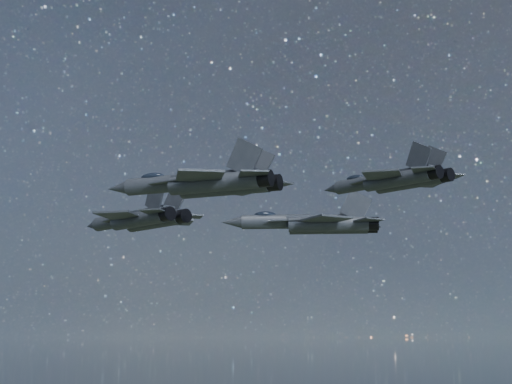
% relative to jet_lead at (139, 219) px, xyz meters
% --- Properties ---
extents(jet_lead, '(18.26, 12.11, 4.65)m').
position_rel_jet_lead_xyz_m(jet_lead, '(0.00, 0.00, 0.00)').
color(jet_lead, '#2E3339').
extents(jet_left, '(20.06, 13.39, 5.08)m').
position_rel_jet_lead_xyz_m(jet_left, '(14.52, 16.73, 0.86)').
color(jet_left, '#2E3339').
extents(jet_right, '(17.86, 12.73, 4.56)m').
position_rel_jet_lead_xyz_m(jet_right, '(14.53, -11.74, 0.74)').
color(jet_right, '#2E3339').
extents(jet_slot, '(15.84, 10.44, 4.06)m').
position_rel_jet_lead_xyz_m(jet_slot, '(28.08, 2.21, 2.47)').
color(jet_slot, '#2E3339').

